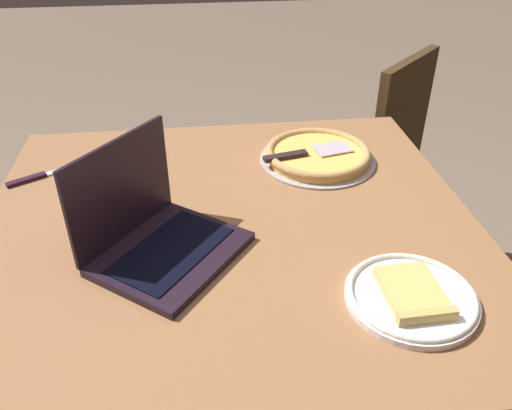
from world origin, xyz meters
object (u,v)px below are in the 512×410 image
Objects in this scene: chair_far at (370,149)px; table_knife at (44,175)px; pizza_tray at (318,155)px; laptop at (155,232)px; dining_table at (231,250)px; pizza_plate at (412,296)px.

table_knife is at bearing 26.13° from chair_far.
pizza_tray is 0.72m from chair_far.
laptop is 0.49m from table_knife.
chair_far is (-0.63, -0.83, -0.19)m from dining_table.
pizza_tray is at bearing -140.25° from laptop.
laptop is 0.54m from pizza_plate.
table_knife is (0.32, -0.37, -0.05)m from laptop.
pizza_tray is at bearing -134.19° from dining_table.
pizza_tray is (-0.44, -0.36, -0.03)m from laptop.
laptop is 1.51× the size of pizza_plate.
pizza_plate is 0.99m from table_knife.
pizza_plate is 0.58m from pizza_tray.
laptop is (0.17, 0.08, 0.13)m from dining_table.
pizza_tray is (-0.27, -0.28, 0.10)m from dining_table.
laptop is 1.72× the size of table_knife.
table_knife is at bearing -35.91° from pizza_plate.
chair_far is at bearing -105.18° from pizza_plate.
chair_far is (-0.36, -0.55, -0.28)m from pizza_tray.
pizza_plate reaches higher than table_knife.
pizza_plate is 1.20m from chair_far.
dining_table is 0.23m from laptop.
chair_far is at bearing -127.32° from dining_table.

